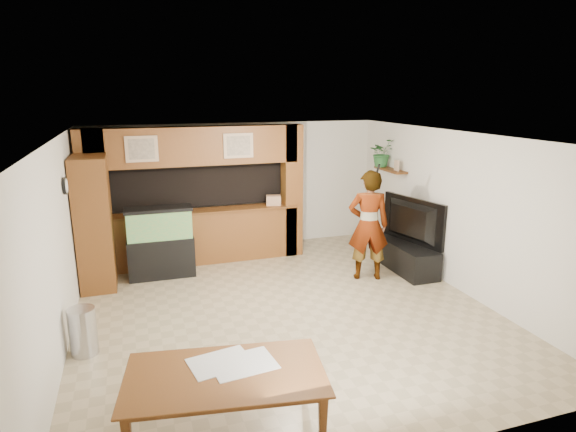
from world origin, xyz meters
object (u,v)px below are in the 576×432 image
object	(u,v)px
aquarium	(161,243)
pantry_cabinet	(94,223)
television	(407,221)
dining_table	(227,406)
person	(368,225)

from	to	relation	value
aquarium	pantry_cabinet	bearing A→B (deg)	-173.76
television	dining_table	bearing A→B (deg)	116.71
television	person	bearing A→B (deg)	86.56
pantry_cabinet	aquarium	distance (m)	1.15
dining_table	pantry_cabinet	bearing A→B (deg)	115.88
aquarium	dining_table	xyz separation A→B (m)	(0.30, -4.45, -0.29)
person	dining_table	distance (m)	4.56
person	dining_table	world-z (taller)	person
dining_table	person	bearing A→B (deg)	54.75
dining_table	aquarium	bearing A→B (deg)	102.59
pantry_cabinet	person	distance (m)	4.61
aquarium	person	world-z (taller)	person
television	dining_table	world-z (taller)	television
pantry_cabinet	television	world-z (taller)	pantry_cabinet
pantry_cabinet	aquarium	bearing A→B (deg)	5.49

